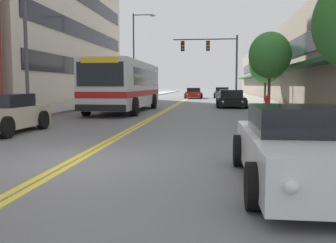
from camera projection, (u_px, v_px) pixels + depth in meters
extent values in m
plane|color=slate|center=(187.00, 99.00, 44.62)|extent=(240.00, 240.00, 0.00)
cube|color=#9E9B96|center=(127.00, 98.00, 45.44)|extent=(3.49, 106.00, 0.14)
cube|color=#9E9B96|center=(248.00, 99.00, 43.78)|extent=(3.49, 106.00, 0.14)
cube|color=yellow|center=(186.00, 99.00, 44.63)|extent=(0.14, 106.00, 0.01)
cube|color=yellow|center=(188.00, 99.00, 44.61)|extent=(0.14, 106.00, 0.01)
cube|color=black|center=(86.00, 68.00, 36.39)|extent=(0.08, 25.17, 1.40)
cube|color=black|center=(86.00, 33.00, 36.07)|extent=(0.08, 25.17, 1.40)
cube|color=gray|center=(302.00, 68.00, 42.75)|extent=(8.00, 68.00, 7.17)
cube|color=#1E4C28|center=(262.00, 74.00, 43.34)|extent=(1.10, 61.20, 0.24)
cube|color=black|center=(266.00, 61.00, 43.13)|extent=(0.08, 61.20, 1.40)
cube|color=silver|center=(126.00, 84.00, 23.25)|extent=(2.57, 10.77, 2.66)
cube|color=#B21919|center=(126.00, 93.00, 23.30)|extent=(2.59, 10.79, 0.32)
cube|color=black|center=(127.00, 78.00, 23.74)|extent=(2.60, 8.40, 0.96)
cube|color=black|center=(100.00, 74.00, 17.86)|extent=(2.31, 0.04, 1.17)
cube|color=yellow|center=(100.00, 60.00, 17.79)|extent=(1.85, 0.06, 0.28)
cube|color=black|center=(100.00, 108.00, 18.00)|extent=(2.51, 0.08, 0.32)
cylinder|color=black|center=(86.00, 106.00, 19.89)|extent=(0.30, 1.00, 1.00)
cylinder|color=black|center=(135.00, 107.00, 19.59)|extent=(0.30, 1.00, 1.00)
cylinder|color=black|center=(117.00, 101.00, 26.44)|extent=(0.30, 1.00, 1.00)
cylinder|color=black|center=(154.00, 101.00, 26.14)|extent=(0.30, 1.00, 1.00)
cube|color=#38383D|center=(140.00, 97.00, 37.67)|extent=(1.90, 4.13, 0.59)
cube|color=black|center=(140.00, 91.00, 37.78)|extent=(1.63, 1.82, 0.53)
cylinder|color=black|center=(127.00, 98.00, 36.53)|extent=(0.22, 0.68, 0.68)
cylinder|color=black|center=(147.00, 98.00, 36.31)|extent=(0.22, 0.68, 0.68)
cylinder|color=black|center=(133.00, 98.00, 39.06)|extent=(0.22, 0.68, 0.68)
cylinder|color=black|center=(151.00, 98.00, 38.84)|extent=(0.22, 0.68, 0.68)
sphere|color=silver|center=(129.00, 97.00, 35.68)|extent=(0.16, 0.16, 0.16)
sphere|color=silver|center=(142.00, 97.00, 35.53)|extent=(0.16, 0.16, 0.16)
cube|color=red|center=(137.00, 96.00, 39.80)|extent=(0.18, 0.04, 0.10)
cube|color=red|center=(150.00, 96.00, 39.64)|extent=(0.18, 0.04, 0.10)
cube|color=black|center=(1.00, 100.00, 12.81)|extent=(1.64, 1.76, 0.44)
cylinder|color=black|center=(7.00, 127.00, 11.39)|extent=(0.22, 0.68, 0.68)
cylinder|color=black|center=(43.00, 120.00, 13.84)|extent=(0.22, 0.68, 0.68)
cube|color=red|center=(11.00, 112.00, 14.77)|extent=(0.18, 0.04, 0.10)
cube|color=red|center=(44.00, 112.00, 14.61)|extent=(0.18, 0.04, 0.10)
cube|color=white|center=(302.00, 154.00, 6.06)|extent=(1.76, 4.33, 0.67)
cube|color=black|center=(300.00, 119.00, 6.18)|extent=(1.51, 1.90, 0.43)
cylinder|color=black|center=(254.00, 186.00, 4.86)|extent=(0.22, 0.63, 0.63)
cylinder|color=black|center=(239.00, 150.00, 7.51)|extent=(0.22, 0.63, 0.63)
cylinder|color=black|center=(333.00, 152.00, 7.30)|extent=(0.22, 0.63, 0.63)
sphere|color=silver|center=(291.00, 187.00, 3.97)|extent=(0.16, 0.16, 0.16)
cube|color=red|center=(249.00, 134.00, 8.28)|extent=(0.18, 0.04, 0.10)
cube|color=red|center=(308.00, 135.00, 8.13)|extent=(0.18, 0.04, 0.10)
cube|color=black|center=(231.00, 101.00, 27.84)|extent=(1.89, 4.70, 0.59)
cube|color=black|center=(231.00, 93.00, 27.97)|extent=(1.63, 2.07, 0.52)
cylinder|color=black|center=(218.00, 104.00, 26.52)|extent=(0.22, 0.61, 0.61)
cylinder|color=black|center=(246.00, 104.00, 26.30)|extent=(0.22, 0.61, 0.61)
cylinder|color=black|center=(217.00, 102.00, 29.40)|extent=(0.22, 0.61, 0.61)
cylinder|color=black|center=(242.00, 102.00, 29.18)|extent=(0.22, 0.61, 0.61)
sphere|color=silver|center=(223.00, 102.00, 25.57)|extent=(0.16, 0.16, 0.16)
sphere|color=silver|center=(243.00, 102.00, 25.42)|extent=(0.16, 0.16, 0.16)
cube|color=red|center=(221.00, 99.00, 30.25)|extent=(0.18, 0.04, 0.10)
cube|color=red|center=(238.00, 99.00, 30.09)|extent=(0.18, 0.04, 0.10)
cube|color=#475675|center=(222.00, 94.00, 48.11)|extent=(1.84, 4.28, 0.71)
cube|color=black|center=(222.00, 89.00, 48.22)|extent=(1.58, 1.88, 0.48)
cylinder|color=black|center=(215.00, 96.00, 46.93)|extent=(0.22, 0.63, 0.63)
cylinder|color=black|center=(230.00, 96.00, 46.71)|extent=(0.22, 0.63, 0.63)
cylinder|color=black|center=(214.00, 95.00, 49.55)|extent=(0.22, 0.63, 0.63)
cylinder|color=black|center=(229.00, 95.00, 49.33)|extent=(0.22, 0.63, 0.63)
sphere|color=silver|center=(217.00, 94.00, 46.04)|extent=(0.16, 0.16, 0.16)
sphere|color=silver|center=(228.00, 94.00, 45.90)|extent=(0.16, 0.16, 0.16)
cube|color=red|center=(217.00, 93.00, 50.31)|extent=(0.18, 0.04, 0.10)
cube|color=red|center=(226.00, 93.00, 50.16)|extent=(0.18, 0.04, 0.10)
cube|color=maroon|center=(194.00, 94.00, 46.80)|extent=(1.88, 4.61, 0.64)
cube|color=black|center=(194.00, 90.00, 46.93)|extent=(1.61, 2.03, 0.50)
cylinder|color=black|center=(185.00, 96.00, 45.52)|extent=(0.22, 0.61, 0.61)
cylinder|color=black|center=(201.00, 96.00, 45.30)|extent=(0.22, 0.61, 0.61)
cylinder|color=black|center=(187.00, 95.00, 48.34)|extent=(0.22, 0.61, 0.61)
cylinder|color=black|center=(202.00, 96.00, 48.12)|extent=(0.22, 0.61, 0.61)
sphere|color=silver|center=(187.00, 95.00, 44.57)|extent=(0.16, 0.16, 0.16)
sphere|color=silver|center=(198.00, 95.00, 44.42)|extent=(0.16, 0.16, 0.16)
cube|color=red|center=(189.00, 94.00, 49.17)|extent=(0.18, 0.04, 0.10)
cube|color=red|center=(200.00, 94.00, 49.01)|extent=(0.18, 0.04, 0.10)
cylinder|color=#47474C|center=(237.00, 69.00, 34.42)|extent=(0.18, 0.18, 6.20)
cylinder|color=#47474C|center=(205.00, 39.00, 34.49)|extent=(5.86, 0.11, 0.11)
cube|color=black|center=(208.00, 46.00, 34.51)|extent=(0.34, 0.26, 0.92)
sphere|color=red|center=(208.00, 43.00, 34.33)|extent=(0.18, 0.18, 0.18)
sphere|color=yellow|center=(208.00, 46.00, 34.36)|extent=(0.18, 0.18, 0.18)
sphere|color=green|center=(208.00, 49.00, 34.38)|extent=(0.18, 0.18, 0.18)
cylinder|color=black|center=(208.00, 40.00, 34.46)|extent=(0.02, 0.02, 0.14)
cube|color=black|center=(183.00, 46.00, 34.78)|extent=(0.34, 0.26, 0.92)
sphere|color=red|center=(183.00, 43.00, 34.60)|extent=(0.18, 0.18, 0.18)
sphere|color=yellow|center=(183.00, 46.00, 34.62)|extent=(0.18, 0.18, 0.18)
sphere|color=green|center=(183.00, 49.00, 34.65)|extent=(0.18, 0.18, 0.18)
cylinder|color=black|center=(183.00, 40.00, 34.73)|extent=(0.02, 0.02, 0.14)
cylinder|color=#47474C|center=(26.00, 38.00, 16.58)|extent=(0.16, 0.16, 7.40)
cylinder|color=#47474C|center=(134.00, 58.00, 39.59)|extent=(0.16, 0.16, 9.09)
cylinder|color=#47474C|center=(143.00, 15.00, 39.04)|extent=(2.09, 0.10, 0.10)
ellipsoid|color=#B2B2B7|center=(153.00, 16.00, 38.93)|extent=(0.56, 0.28, 0.20)
cylinder|color=brown|center=(269.00, 90.00, 24.89)|extent=(0.19, 0.19, 2.29)
ellipsoid|color=#387F33|center=(270.00, 55.00, 24.67)|extent=(2.77, 2.77, 3.05)
cylinder|color=brown|center=(265.00, 90.00, 34.62)|extent=(0.21, 0.21, 2.10)
ellipsoid|color=#387F33|center=(266.00, 64.00, 34.39)|extent=(3.16, 3.16, 3.47)
cylinder|color=red|center=(267.00, 106.00, 20.27)|extent=(0.27, 0.27, 0.75)
sphere|color=red|center=(268.00, 98.00, 20.23)|extent=(0.25, 0.25, 0.25)
cylinder|color=red|center=(264.00, 104.00, 20.29)|extent=(0.08, 0.12, 0.12)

